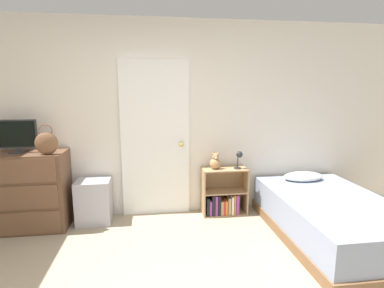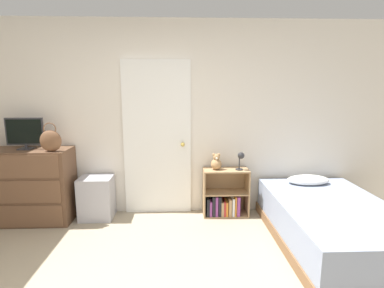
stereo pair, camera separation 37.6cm
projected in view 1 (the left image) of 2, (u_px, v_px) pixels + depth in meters
name	position (u px, v px, depth m)	size (l,w,h in m)	color
wall_back	(152.00, 120.00, 3.92)	(10.00, 0.06, 2.55)	silver
door_closed	(155.00, 139.00, 3.92)	(0.89, 0.09, 2.04)	white
dresser	(21.00, 191.00, 3.57)	(1.06, 0.48, 0.94)	brown
tv	(16.00, 135.00, 3.46)	(0.46, 0.16, 0.39)	#2D2D33
handbag	(46.00, 143.00, 3.37)	(0.25, 0.10, 0.35)	brown
storage_bin	(94.00, 201.00, 3.78)	(0.42, 0.35, 0.55)	#ADADB7
bookshelf	(223.00, 197.00, 4.05)	(0.60, 0.28, 0.63)	tan
teddy_bear	(215.00, 162.00, 3.95)	(0.14, 0.14, 0.22)	tan
desk_lamp	(239.00, 157.00, 3.94)	(0.11, 0.11, 0.24)	#262628
bed	(332.00, 217.00, 3.40)	(1.20, 1.93, 0.57)	brown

